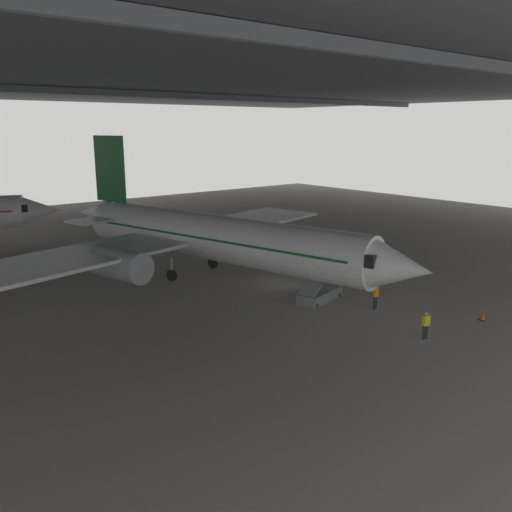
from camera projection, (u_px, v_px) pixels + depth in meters
name	position (u px, v px, depth m)	size (l,w,h in m)	color
ground_plane	(273.00, 288.00, 40.40)	(110.00, 110.00, 0.00)	gray
hangar_structure	(170.00, 72.00, 46.83)	(121.00, 99.00, 17.17)	#4C4F54
airplane_main	(210.00, 237.00, 42.29)	(34.29, 34.92, 11.08)	white
boarding_stairs	(320.00, 290.00, 37.54)	(4.33, 2.31, 4.58)	slate
crew_worker_near_nose	(426.00, 324.00, 30.51)	(0.52, 0.33, 1.65)	#232838
crew_worker_by_stairs	(376.00, 294.00, 35.56)	(0.55, 0.24, 1.76)	#232838
traffic_cone_orange	(483.00, 316.00, 33.70)	(0.36, 0.36, 0.60)	black
baggage_tug	(193.00, 242.00, 54.24)	(2.01, 2.50, 0.90)	yellow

